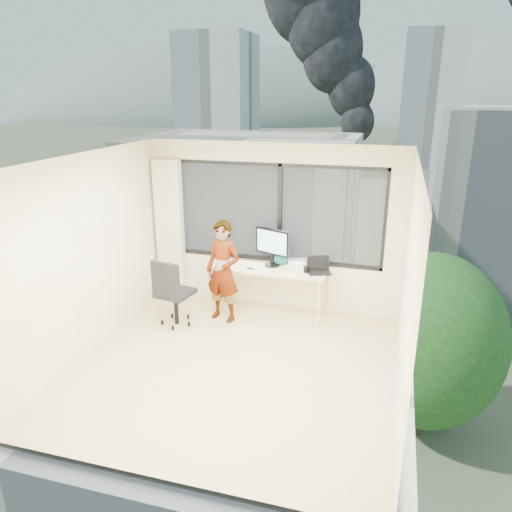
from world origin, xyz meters
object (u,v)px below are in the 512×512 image
(person, at_px, (223,271))
(monitor, at_px, (272,247))
(chair, at_px, (175,291))
(game_console, at_px, (299,263))
(laptop, at_px, (320,266))
(handbag, at_px, (280,259))
(desk, at_px, (268,290))

(person, relative_size, monitor, 2.60)
(chair, relative_size, game_console, 3.37)
(game_console, height_order, laptop, laptop)
(laptop, xyz_separation_m, handbag, (-0.65, 0.19, -0.01))
(person, xyz_separation_m, monitor, (0.62, 0.52, 0.27))
(desk, distance_m, chair, 1.44)
(laptop, bearing_deg, desk, 158.31)
(game_console, relative_size, handbag, 1.19)
(laptop, bearing_deg, person, 176.05)
(game_console, bearing_deg, handbag, 173.74)
(person, distance_m, handbag, 0.93)
(game_console, bearing_deg, chair, -168.69)
(chair, bearing_deg, handbag, 44.02)
(monitor, distance_m, game_console, 0.48)
(desk, bearing_deg, monitor, 65.80)
(chair, relative_size, laptop, 3.02)
(person, distance_m, monitor, 0.85)
(person, height_order, monitor, person)
(person, xyz_separation_m, handbag, (0.73, 0.57, 0.08))
(handbag, bearing_deg, game_console, 15.07)
(chair, xyz_separation_m, monitor, (1.25, 0.87, 0.52))
(monitor, xyz_separation_m, handbag, (0.11, 0.06, -0.20))
(desk, height_order, monitor, monitor)
(chair, height_order, game_console, chair)
(desk, relative_size, laptop, 5.12)
(laptop, bearing_deg, handbag, 144.43)
(desk, bearing_deg, laptop, -2.04)
(desk, height_order, laptop, laptop)
(laptop, distance_m, handbag, 0.67)
(person, height_order, handbag, person)
(handbag, bearing_deg, person, -140.41)
(monitor, height_order, handbag, monitor)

